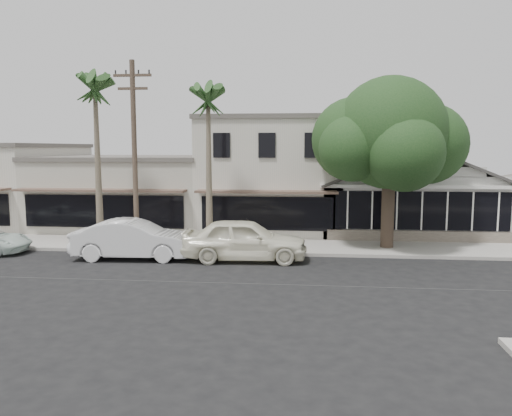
# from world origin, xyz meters

# --- Properties ---
(ground) EXTENTS (140.00, 140.00, 0.00)m
(ground) POSITION_xyz_m (0.00, 0.00, 0.00)
(ground) COLOR black
(ground) RESTS_ON ground
(sidewalk_north) EXTENTS (90.00, 3.50, 0.15)m
(sidewalk_north) POSITION_xyz_m (-8.00, 6.75, 0.07)
(sidewalk_north) COLOR #9E9991
(sidewalk_north) RESTS_ON ground
(corner_shop) EXTENTS (10.40, 8.60, 5.10)m
(corner_shop) POSITION_xyz_m (5.00, 12.47, 2.62)
(corner_shop) COLOR silver
(corner_shop) RESTS_ON ground
(row_building_near) EXTENTS (8.00, 10.00, 6.50)m
(row_building_near) POSITION_xyz_m (-3.00, 13.50, 3.25)
(row_building_near) COLOR beige
(row_building_near) RESTS_ON ground
(row_building_midnear) EXTENTS (10.00, 10.00, 4.20)m
(row_building_midnear) POSITION_xyz_m (-12.00, 13.50, 2.10)
(row_building_midnear) COLOR beige
(row_building_midnear) RESTS_ON ground
(utility_pole) EXTENTS (1.80, 0.24, 9.00)m
(utility_pole) POSITION_xyz_m (-9.00, 5.20, 4.79)
(utility_pole) COLOR brown
(utility_pole) RESTS_ON ground
(car_0) EXTENTS (5.60, 2.47, 1.88)m
(car_0) POSITION_xyz_m (-3.62, 3.84, 0.94)
(car_0) COLOR white
(car_0) RESTS_ON ground
(car_1) EXTENTS (5.45, 2.15, 1.77)m
(car_1) POSITION_xyz_m (-8.62, 3.66, 0.88)
(car_1) COLOR white
(car_1) RESTS_ON ground
(shade_tree) EXTENTS (7.53, 6.81, 8.36)m
(shade_tree) POSITION_xyz_m (2.96, 7.03, 5.50)
(shade_tree) COLOR #4B3D2E
(shade_tree) RESTS_ON ground
(palm_east) EXTENTS (2.84, 2.84, 8.37)m
(palm_east) POSITION_xyz_m (-5.64, 6.12, 7.21)
(palm_east) COLOR #726651
(palm_east) RESTS_ON ground
(palm_mid) EXTENTS (2.74, 2.74, 8.99)m
(palm_mid) POSITION_xyz_m (-11.16, 6.00, 7.75)
(palm_mid) COLOR #726651
(palm_mid) RESTS_ON ground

